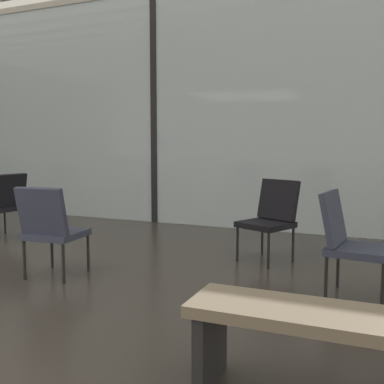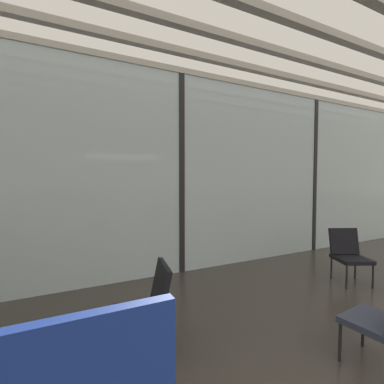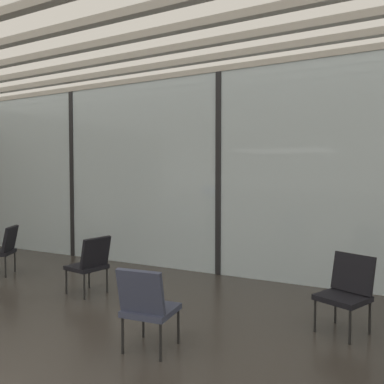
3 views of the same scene
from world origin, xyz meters
name	(u,v)px [view 1 (image 1 of 3)]	position (x,y,z in m)	size (l,w,h in m)	color
glass_curtain_wall	(155,110)	(0.00, 5.20, 1.80)	(14.00, 0.08, 3.60)	silver
window_mullion_1	(155,110)	(0.00, 5.20, 1.80)	(0.10, 0.12, 3.60)	black
parked_airplane	(219,104)	(-0.54, 9.60, 2.27)	(11.65, 4.55, 4.55)	silver
lounge_chair_1	(349,238)	(3.17, 2.60, 0.49)	(0.58, 0.54, 0.87)	#33384C
lounge_chair_2	(51,226)	(0.58, 2.04, 0.49)	(0.53, 0.57, 0.87)	#33384C
lounge_chair_4	(271,215)	(2.30, 3.52, 0.49)	(0.65, 0.68, 0.87)	black
lounge_chair_5	(4,202)	(-1.23, 3.22, 0.49)	(0.59, 0.56, 0.87)	black
waiting_bench	(346,336)	(3.30, 0.90, 0.36)	(1.51, 0.42, 0.47)	#7F705B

